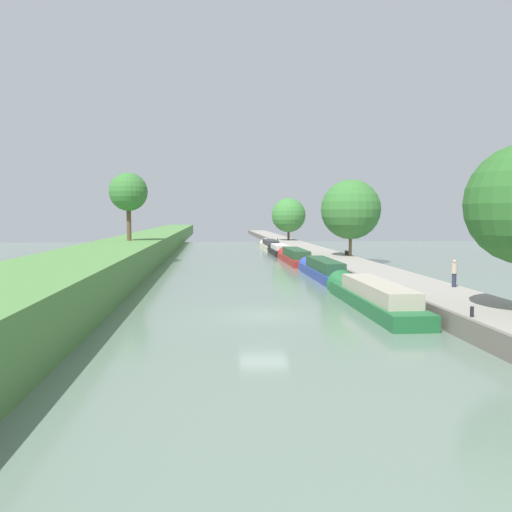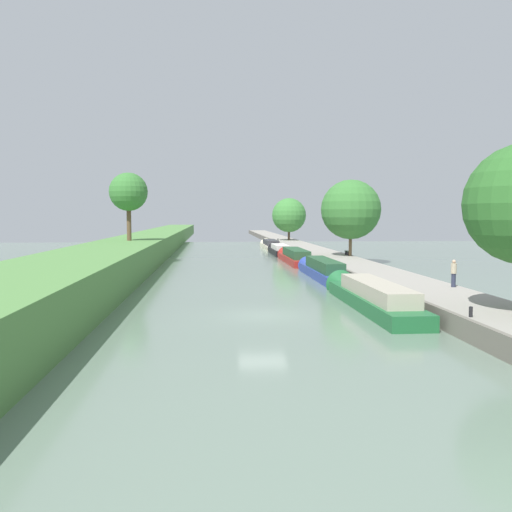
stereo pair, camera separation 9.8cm
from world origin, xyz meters
The scene contains 16 objects.
ground_plane centered at (0.00, 0.00, 0.00)m, with size 160.00×160.00×0.00m, color slate.
left_grassy_bank centered at (-11.54, 0.00, 1.29)m, with size 6.93×260.00×2.57m.
right_towpath centered at (10.30, 0.00, 0.46)m, with size 4.45×260.00×0.91m.
stone_quay centered at (7.95, 0.00, 0.48)m, with size 0.25×260.00×0.96m.
narrowboat_green centered at (6.36, 2.27, 0.64)m, with size 2.17×14.30×2.22m.
narrowboat_blue centered at (6.57, 17.15, 0.66)m, with size 1.90×13.69×2.15m.
narrowboat_red centered at (6.47, 32.08, 0.64)m, with size 2.13×14.43×2.24m.
narrowboat_black centered at (6.33, 44.98, 0.56)m, with size 2.12×10.97×2.02m.
narrowboat_cream centered at (6.42, 57.62, 0.57)m, with size 2.16×12.85×2.12m.
tree_rightbank_midnear centered at (12.06, 28.89, 5.86)m, with size 6.34×6.34×8.13m.
tree_rightbank_midfar centered at (10.65, 65.94, 5.27)m, with size 5.93×5.93×7.33m.
tree_leftbank_downstream centered at (-11.43, 30.40, 7.68)m, with size 4.04×4.04×7.17m.
person_walking centered at (11.92, 3.50, 1.79)m, with size 0.34×0.34×1.66m.
mooring_bollard_near centered at (8.37, -5.98, 1.14)m, with size 0.16×0.16×0.45m.
mooring_bollard_far centered at (8.37, 62.97, 1.14)m, with size 0.16×0.16×0.45m.
park_bench centered at (12.07, 29.87, 1.26)m, with size 0.44×1.50×0.47m.
Camera 2 is at (-2.58, -28.12, 5.24)m, focal length 38.18 mm.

